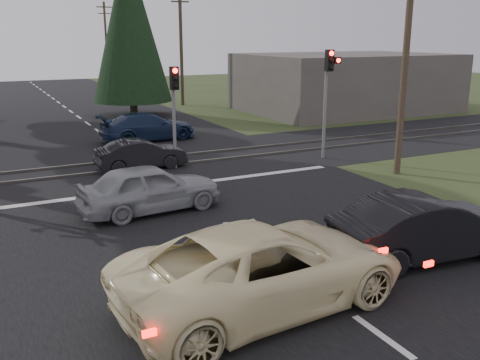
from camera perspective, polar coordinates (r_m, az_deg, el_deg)
ground at (r=12.52m, az=5.82°, el=-9.85°), size 120.00×120.00×0.00m
road at (r=21.16m, az=-8.70°, el=0.57°), size 14.00×100.00×0.01m
rail_corridor at (r=23.02m, az=-10.24°, el=1.70°), size 120.00×8.00×0.01m
stop_line at (r=19.51m, az=-7.06°, el=-0.60°), size 13.00×0.35×0.00m
rail_near at (r=22.26m, az=-9.66°, el=1.38°), size 120.00×0.12×0.10m
rail_far at (r=23.76m, az=-10.79°, el=2.20°), size 120.00×0.12×0.10m
traffic_signal_right at (r=23.52m, az=9.43°, el=10.19°), size 0.68×0.48×4.70m
traffic_signal_center at (r=21.59m, az=-7.01°, el=8.49°), size 0.32×0.48×4.10m
utility_pole_near at (r=21.36m, az=17.31°, el=13.03°), size 1.80×0.26×9.00m
utility_pole_mid at (r=42.17m, az=-6.31°, el=14.35°), size 1.80×0.26×9.00m
utility_pole_far at (r=66.19m, az=-14.09°, el=14.28°), size 1.80×0.26×9.00m
conifer_tree at (r=36.84m, az=-11.71°, el=16.00°), size 5.20×5.20×11.00m
building_right at (r=39.86m, az=11.14°, el=10.19°), size 14.00×10.00×4.00m
cream_coupe at (r=10.75m, az=2.52°, el=-9.24°), size 6.27×3.32×1.68m
dark_hatchback at (r=13.72m, az=19.24°, el=-4.82°), size 4.90×2.08×1.57m
silver_car at (r=16.63m, az=-9.61°, el=-0.85°), size 4.53×2.15×1.50m
blue_sedan at (r=28.10m, az=-9.80°, el=5.61°), size 5.06×2.37×1.43m
dark_car_far at (r=22.14m, az=-10.50°, el=2.72°), size 3.64×1.28×1.20m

